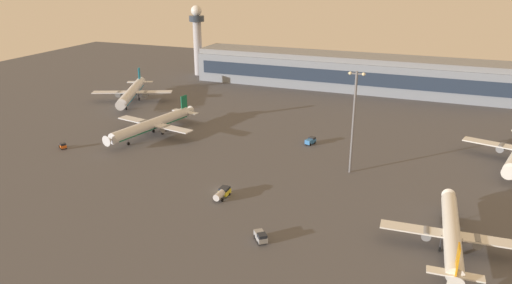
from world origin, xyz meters
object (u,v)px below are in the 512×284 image
object	(u,v)px
cargo_loader	(311,141)
baggage_tractor	(261,236)
airplane_far_stand	(153,124)
airplane_taxiway_distant	(132,92)
pushback_tug	(63,146)
apron_light_central	(354,117)
fuel_truck	(222,193)
control_tower	(197,35)
airplane_near_gate	(452,233)

from	to	relation	value
cargo_loader	baggage_tractor	world-z (taller)	same
airplane_far_stand	airplane_taxiway_distant	xyz separation A→B (m)	(-33.28, 34.98, 0.29)
airplane_far_stand	pushback_tug	size ratio (longest dim) A/B	11.59
apron_light_central	fuel_truck	bearing A→B (deg)	-133.96
airplane_taxiway_distant	cargo_loader	distance (m)	90.43
control_tower	baggage_tractor	size ratio (longest dim) A/B	8.28
control_tower	apron_light_central	xyz separation A→B (m)	(103.18, -103.00, -4.76)
fuel_truck	pushback_tug	bearing A→B (deg)	169.84
airplane_near_gate	control_tower	bearing A→B (deg)	131.36
fuel_truck	apron_light_central	distance (m)	42.25
airplane_near_gate	apron_light_central	xyz separation A→B (m)	(-27.35, 32.36, 12.99)
control_tower	pushback_tug	distance (m)	120.64
control_tower	airplane_far_stand	world-z (taller)	control_tower
airplane_far_stand	fuel_truck	size ratio (longest dim) A/B	6.50
airplane_near_gate	apron_light_central	bearing A→B (deg)	127.61
airplane_far_stand	baggage_tractor	xyz separation A→B (m)	(59.94, -51.53, -2.85)
control_tower	baggage_tractor	bearing A→B (deg)	-57.87
control_tower	pushback_tug	bearing A→B (deg)	-83.94
airplane_near_gate	airplane_far_stand	bearing A→B (deg)	155.35
pushback_tug	baggage_tractor	xyz separation A→B (m)	(79.89, -28.94, 0.11)
baggage_tractor	apron_light_central	xyz separation A→B (m)	(10.72, 44.20, 15.43)
airplane_near_gate	cargo_loader	bearing A→B (deg)	128.34
airplane_near_gate	airplane_far_stand	distance (m)	105.75
airplane_far_stand	baggage_tractor	bearing A→B (deg)	150.47
airplane_near_gate	apron_light_central	distance (m)	44.32
airplane_far_stand	apron_light_central	size ratio (longest dim) A/B	1.40
baggage_tractor	fuel_truck	world-z (taller)	fuel_truck
airplane_taxiway_distant	pushback_tug	size ratio (longest dim) A/B	11.87
control_tower	airplane_taxiway_distant	distance (m)	63.04
fuel_truck	apron_light_central	size ratio (longest dim) A/B	0.22
airplane_near_gate	baggage_tractor	bearing A→B (deg)	-165.33
control_tower	fuel_truck	size ratio (longest dim) A/B	5.81
airplane_near_gate	pushback_tug	distance (m)	119.23
control_tower	airplane_taxiway_distant	xyz separation A→B (m)	(-0.77, -60.69, -17.05)
airplane_near_gate	airplane_taxiway_distant	bearing A→B (deg)	147.77
airplane_taxiway_distant	pushback_tug	xyz separation A→B (m)	(13.33, -57.57, -3.25)
cargo_loader	baggage_tractor	distance (m)	62.98
airplane_far_stand	baggage_tractor	distance (m)	79.09
airplane_taxiway_distant	control_tower	bearing A→B (deg)	-113.96
pushback_tug	airplane_near_gate	bearing A→B (deg)	113.77
airplane_near_gate	baggage_tractor	size ratio (longest dim) A/B	8.37
airplane_near_gate	cargo_loader	distance (m)	67.37
airplane_far_stand	fuel_truck	bearing A→B (deg)	151.66
baggage_tractor	apron_light_central	size ratio (longest dim) A/B	0.15
airplane_far_stand	cargo_loader	size ratio (longest dim) A/B	9.10
cargo_loader	pushback_tug	distance (m)	81.19
cargo_loader	pushback_tug	bearing A→B (deg)	-138.09
airplane_near_gate	baggage_tractor	world-z (taller)	airplane_near_gate
control_tower	pushback_tug	xyz separation A→B (m)	(12.56, -118.26, -20.30)
control_tower	fuel_truck	world-z (taller)	control_tower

